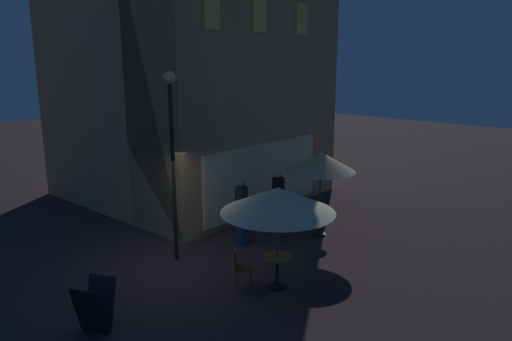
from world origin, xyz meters
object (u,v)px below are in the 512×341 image
Objects in this scene: menu_sandwich_board at (95,307)px; patron_standing_0 at (242,212)px; street_lamp_near_corner at (172,141)px; patio_umbrella_0 at (321,162)px; cafe_table_0 at (319,217)px; patio_umbrella_1 at (278,200)px; cafe_chair_0 at (240,265)px; cafe_table_1 at (277,266)px; patron_standing_1 at (278,200)px.

menu_sandwich_board is 0.53× the size of patron_standing_0.
street_lamp_near_corner reaches higher than patio_umbrella_0.
cafe_table_0 is 3.71m from patio_umbrella_1.
menu_sandwich_board reaches higher than cafe_table_0.
patio_umbrella_1 is at bearing -0.00° from cafe_chair_0.
street_lamp_near_corner is 6.28× the size of cafe_table_1.
cafe_chair_0 is 0.49× the size of patron_standing_0.
patio_umbrella_1 is at bearing -161.35° from patio_umbrella_0.
patio_umbrella_0 is 1.42× the size of patron_standing_1.
cafe_chair_0 is 2.54m from patron_standing_0.
menu_sandwich_board is 0.40× the size of patio_umbrella_0.
cafe_table_0 is 0.33× the size of patio_umbrella_0.
cafe_table_0 reaches higher than cafe_table_1.
street_lamp_near_corner reaches higher than cafe_chair_0.
patron_standing_0 is at bearing 59.72° from patio_umbrella_1.
cafe_chair_0 is (-0.56, 0.58, -1.42)m from patio_umbrella_1.
cafe_table_0 is 2.28m from patron_standing_0.
street_lamp_near_corner is at bearing -105.97° from patron_standing_1.
patio_umbrella_0 is (3.71, -1.70, -0.86)m from street_lamp_near_corner.
cafe_table_1 is (-3.24, -1.09, -0.02)m from cafe_table_0.
cafe_chair_0 is at bearing -172.38° from cafe_table_0.
patio_umbrella_0 is (-0.00, 0.00, 1.58)m from cafe_table_0.
patron_standing_0 is at bearing 148.68° from patio_umbrella_0.
cafe_chair_0 is at bearing -72.44° from patron_standing_1.
patio_umbrella_1 is (-3.24, -1.09, 1.45)m from cafe_table_0.
patron_standing_1 reaches higher than cafe_table_0.
street_lamp_near_corner is 3.00m from patio_umbrella_1.
patron_standing_1 reaches higher than cafe_table_1.
street_lamp_near_corner is at bearing 155.36° from patio_umbrella_0.
patio_umbrella_0 is at bearing -28.76° from menu_sandwich_board.
patron_standing_0 reaches higher than menu_sandwich_board.
street_lamp_near_corner is 4.76m from cafe_table_0.
cafe_chair_0 is (-3.80, -0.51, 0.03)m from cafe_table_0.
street_lamp_near_corner is 2.54× the size of patron_standing_0.
cafe_table_0 is at bearing 18.65° from cafe_table_1.
menu_sandwich_board is 3.79m from cafe_table_1.
cafe_table_1 is 2.65m from patron_standing_0.
street_lamp_near_corner reaches higher than menu_sandwich_board.
patron_standing_1 is at bearing 100.21° from cafe_table_0.
menu_sandwich_board is 6.96m from patio_umbrella_0.
patron_standing_0 is at bearing -16.62° from street_lamp_near_corner.
patio_umbrella_0 is at bearing 53.73° from cafe_chair_0.
cafe_table_1 is 0.30× the size of patio_umbrella_1.
street_lamp_near_corner is at bearing 155.36° from cafe_table_0.
street_lamp_near_corner is 4.75× the size of menu_sandwich_board.
street_lamp_near_corner is at bearing -1.47° from menu_sandwich_board.
patron_standing_1 is (-0.23, 1.28, 0.32)m from cafe_table_0.
street_lamp_near_corner is 3.75m from cafe_table_1.
menu_sandwich_board is at bearing -155.16° from street_lamp_near_corner.
patron_standing_0 is (1.79, -0.54, -2.05)m from street_lamp_near_corner.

